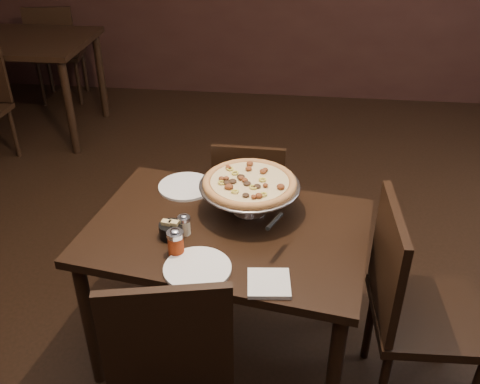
# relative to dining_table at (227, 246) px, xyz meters

# --- Properties ---
(room) EXTENTS (6.04, 7.04, 2.84)m
(room) POSITION_rel_dining_table_xyz_m (0.15, -0.08, 0.77)
(room) COLOR black
(room) RESTS_ON ground
(dining_table) EXTENTS (1.27, 0.95, 0.73)m
(dining_table) POSITION_rel_dining_table_xyz_m (0.00, 0.00, 0.00)
(dining_table) COLOR black
(dining_table) RESTS_ON ground
(background_table) EXTENTS (1.31, 0.88, 0.82)m
(background_table) POSITION_rel_dining_table_xyz_m (-2.11, 2.30, 0.08)
(background_table) COLOR black
(background_table) RESTS_ON ground
(pizza_stand) EXTENTS (0.44, 0.44, 0.18)m
(pizza_stand) POSITION_rel_dining_table_xyz_m (0.08, 0.14, 0.24)
(pizza_stand) COLOR silver
(pizza_stand) RESTS_ON dining_table
(parmesan_shaker) EXTENTS (0.05, 0.05, 0.09)m
(parmesan_shaker) POSITION_rel_dining_table_xyz_m (-0.17, -0.06, 0.14)
(parmesan_shaker) COLOR beige
(parmesan_shaker) RESTS_ON dining_table
(pepper_flake_shaker) EXTENTS (0.07, 0.07, 0.12)m
(pepper_flake_shaker) POSITION_rel_dining_table_xyz_m (-0.17, -0.19, 0.15)
(pepper_flake_shaker) COLOR maroon
(pepper_flake_shaker) RESTS_ON dining_table
(packet_caddy) EXTENTS (0.10, 0.10, 0.08)m
(packet_caddy) POSITION_rel_dining_table_xyz_m (-0.22, -0.08, 0.13)
(packet_caddy) COLOR black
(packet_caddy) RESTS_ON dining_table
(napkin_stack) EXTENTS (0.17, 0.17, 0.02)m
(napkin_stack) POSITION_rel_dining_table_xyz_m (0.20, -0.34, 0.10)
(napkin_stack) COLOR white
(napkin_stack) RESTS_ON dining_table
(plate_left) EXTENTS (0.26, 0.26, 0.01)m
(plate_left) POSITION_rel_dining_table_xyz_m (-0.24, 0.30, 0.10)
(plate_left) COLOR white
(plate_left) RESTS_ON dining_table
(plate_near) EXTENTS (0.26, 0.26, 0.01)m
(plate_near) POSITION_rel_dining_table_xyz_m (-0.07, -0.28, 0.10)
(plate_near) COLOR white
(plate_near) RESTS_ON dining_table
(serving_spatula) EXTENTS (0.14, 0.14, 0.02)m
(serving_spatula) POSITION_rel_dining_table_xyz_m (0.20, -0.13, 0.24)
(serving_spatula) COLOR silver
(serving_spatula) RESTS_ON pizza_stand
(chair_far) EXTENTS (0.39, 0.39, 0.82)m
(chair_far) POSITION_rel_dining_table_xyz_m (0.03, 0.69, -0.19)
(chair_far) COLOR black
(chair_far) RESTS_ON ground
(chair_side) EXTENTS (0.47, 0.47, 0.96)m
(chair_side) POSITION_rel_dining_table_xyz_m (0.78, -0.15, -0.11)
(chair_side) COLOR black
(chair_side) RESTS_ON ground
(bg_chair_far) EXTENTS (0.51, 0.51, 0.94)m
(bg_chair_far) POSITION_rel_dining_table_xyz_m (-2.06, 3.00, -0.12)
(bg_chair_far) COLOR black
(bg_chair_far) RESTS_ON ground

